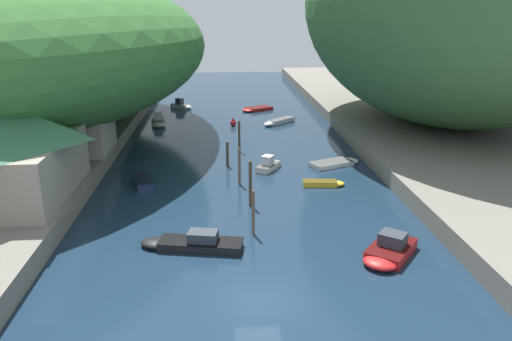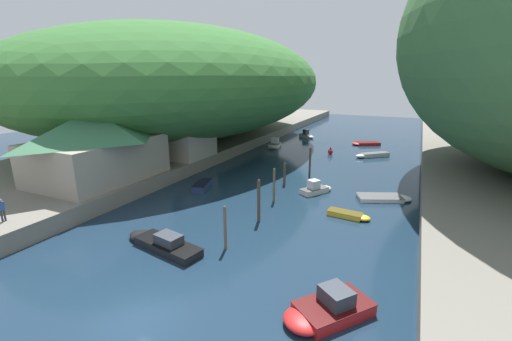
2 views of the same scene
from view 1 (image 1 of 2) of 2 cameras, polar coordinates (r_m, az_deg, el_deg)
name	(u,v)px [view 1 (image 1 of 2)]	position (r m, az deg, el deg)	size (l,w,h in m)	color
water_surface	(237,147)	(54.45, -2.19, 2.72)	(130.00, 130.00, 0.00)	#192D42
left_bank	(15,144)	(58.35, -25.79, 2.71)	(22.00, 120.00, 1.50)	slate
right_bank	(445,136)	(59.76, 20.82, 3.68)	(22.00, 120.00, 1.50)	slate
hillside_left	(15,47)	(63.29, -25.85, 12.60)	(42.25, 59.15, 17.54)	#387033
hillside_right	(455,1)	(62.25, 21.76, 17.53)	(32.66, 45.72, 27.23)	#3D6B3D
waterfront_building	(6,147)	(39.40, -26.70, 2.36)	(8.95, 12.38, 6.93)	gray
boathouse_shed	(70,123)	(49.91, -20.48, 5.07)	(7.59, 6.71, 5.17)	#B2A899
boat_navy_launch	(191,243)	(32.04, -7.49, -8.21)	(6.73, 2.83, 1.21)	black
boat_white_cruiser	(270,165)	(46.90, 1.57, 0.68)	(2.98, 3.74, 1.40)	silver
boat_cabin_cruiser	(256,109)	(73.75, -0.02, 7.04)	(5.06, 4.12, 0.48)	red
boat_mid_channel	(389,251)	(31.69, 14.93, -8.90)	(4.52, 4.96, 1.42)	red
boat_red_skiff	(278,122)	(65.16, 2.50, 5.58)	(4.73, 4.48, 0.60)	white
boat_far_right_bank	(158,122)	(65.66, -11.10, 5.51)	(2.21, 4.06, 1.56)	white
boat_open_rowboat	(325,183)	(42.98, 7.87, -1.45)	(3.65, 1.49, 0.43)	gold
boat_far_upstream	(182,106)	(75.92, -8.47, 7.35)	(3.56, 3.06, 1.55)	white
boat_yellow_tender	(142,180)	(44.00, -12.88, -1.08)	(2.40, 4.37, 0.71)	navy
boat_moored_right	(336,163)	(48.84, 9.17, 0.88)	(5.45, 3.87, 0.38)	white
mooring_post_nearest	(253,212)	(33.13, -0.30, -4.82)	(0.21, 0.21, 3.17)	brown
mooring_post_second	(250,183)	(37.85, -0.65, -1.47)	(0.26, 0.26, 3.59)	#4C3D2D
mooring_post_middle	(239,166)	(42.40, -1.91, 0.48)	(0.23, 0.23, 3.26)	brown
mooring_post_fourth	(227,154)	(47.49, -3.28, 1.91)	(0.28, 0.28, 2.45)	#4C3D2D
mooring_post_farthest	(239,136)	(52.29, -1.93, 3.95)	(0.24, 0.24, 3.31)	#4C3D2D
channel_buoy_near	(233,123)	(64.02, -2.62, 5.49)	(0.77, 0.77, 1.16)	red
person_by_boathouse	(55,196)	(36.04, -22.03, -2.75)	(0.34, 0.43, 1.69)	#282D3D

